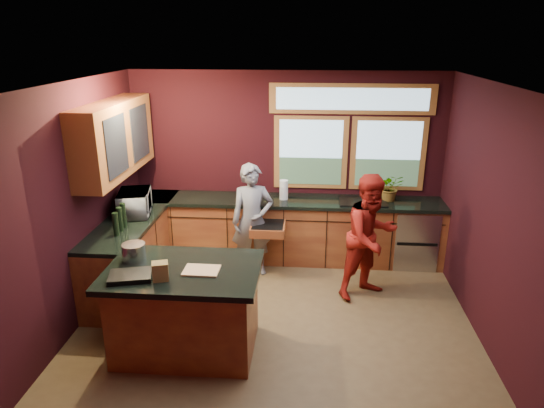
# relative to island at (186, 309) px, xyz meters

# --- Properties ---
(floor) EXTENTS (4.50, 4.50, 0.00)m
(floor) POSITION_rel_island_xyz_m (0.90, 0.59, -0.48)
(floor) COLOR brown
(floor) RESTS_ON ground
(room_shell) EXTENTS (4.52, 4.02, 2.71)m
(room_shell) POSITION_rel_island_xyz_m (0.30, 0.91, 1.32)
(room_shell) COLOR black
(room_shell) RESTS_ON ground
(back_counter) EXTENTS (4.50, 0.64, 0.93)m
(back_counter) POSITION_rel_island_xyz_m (1.10, 2.28, -0.01)
(back_counter) COLOR #571F14
(back_counter) RESTS_ON floor
(left_counter) EXTENTS (0.64, 2.30, 0.93)m
(left_counter) POSITION_rel_island_xyz_m (-1.05, 1.44, -0.01)
(left_counter) COLOR #571F14
(left_counter) RESTS_ON floor
(island) EXTENTS (1.55, 1.05, 0.95)m
(island) POSITION_rel_island_xyz_m (0.00, 0.00, 0.00)
(island) COLOR #571F14
(island) RESTS_ON floor
(person_grey) EXTENTS (0.65, 0.50, 1.57)m
(person_grey) POSITION_rel_island_xyz_m (0.49, 1.78, 0.30)
(person_grey) COLOR slate
(person_grey) RESTS_ON floor
(person_red) EXTENTS (0.98, 0.94, 1.60)m
(person_red) POSITION_rel_island_xyz_m (2.02, 1.31, 0.32)
(person_red) COLOR maroon
(person_red) RESTS_ON floor
(microwave) EXTENTS (0.50, 0.64, 0.32)m
(microwave) POSITION_rel_island_xyz_m (-1.02, 1.51, 0.61)
(microwave) COLOR #999999
(microwave) RESTS_ON left_counter
(potted_plant) EXTENTS (0.35, 0.31, 0.39)m
(potted_plant) POSITION_rel_island_xyz_m (2.38, 2.34, 0.65)
(potted_plant) COLOR #999999
(potted_plant) RESTS_ON back_counter
(paper_towel) EXTENTS (0.12, 0.12, 0.28)m
(paper_towel) POSITION_rel_island_xyz_m (0.88, 2.29, 0.59)
(paper_towel) COLOR white
(paper_towel) RESTS_ON back_counter
(cutting_board) EXTENTS (0.35, 0.25, 0.02)m
(cutting_board) POSITION_rel_island_xyz_m (0.20, -0.05, 0.48)
(cutting_board) COLOR #A57D54
(cutting_board) RESTS_ON island
(stock_pot) EXTENTS (0.24, 0.24, 0.18)m
(stock_pot) POSITION_rel_island_xyz_m (-0.55, 0.15, 0.56)
(stock_pot) COLOR silver
(stock_pot) RESTS_ON island
(paper_bag) EXTENTS (0.18, 0.16, 0.18)m
(paper_bag) POSITION_rel_island_xyz_m (-0.15, -0.25, 0.56)
(paper_bag) COLOR brown
(paper_bag) RESTS_ON island
(black_tray) EXTENTS (0.46, 0.37, 0.05)m
(black_tray) POSITION_rel_island_xyz_m (-0.45, -0.25, 0.49)
(black_tray) COLOR black
(black_tray) RESTS_ON island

